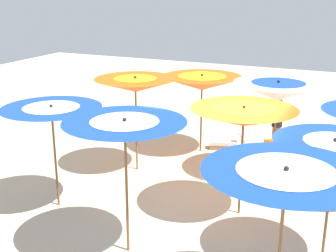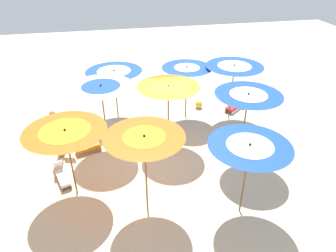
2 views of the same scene
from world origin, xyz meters
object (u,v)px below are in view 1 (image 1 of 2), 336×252
beach_umbrella_1 (334,153)px  beach_umbrella_4 (244,117)px  beach_umbrella_5 (278,91)px  beachgoer_0 (277,122)px  lounger_2 (269,157)px  beach_umbrella_0 (285,182)px  lounger_0 (226,143)px  beach_umbrella_3 (125,131)px  beach_umbrella_6 (52,114)px  beach_umbrella_7 (135,85)px  beach_umbrella_8 (202,83)px

beach_umbrella_1 → beach_umbrella_4: bearing=-31.5°
beach_umbrella_1 → beach_umbrella_5: (1.62, -3.38, 0.19)m
beachgoer_0 → lounger_2: bearing=-24.3°
beach_umbrella_0 → lounger_0: beach_umbrella_0 is taller
beach_umbrella_4 → lounger_0: beach_umbrella_4 is taller
beach_umbrella_5 → beach_umbrella_1: bearing=115.6°
beach_umbrella_3 → lounger_2: bearing=-105.0°
lounger_0 → beachgoer_0: beachgoer_0 is taller
beach_umbrella_5 → beachgoer_0: bearing=-80.7°
beach_umbrella_4 → lounger_2: size_ratio=1.81×
beach_umbrella_0 → beach_umbrella_3: beach_umbrella_3 is taller
beach_umbrella_1 → beach_umbrella_6: (5.60, 0.17, 0.05)m
beach_umbrella_0 → lounger_2: size_ratio=1.82×
beach_umbrella_7 → beachgoer_0: beach_umbrella_7 is taller
beach_umbrella_3 → beach_umbrella_6: size_ratio=1.10×
lounger_0 → beach_umbrella_4: bearing=93.4°
lounger_0 → beach_umbrella_0: bearing=95.0°
beach_umbrella_3 → lounger_2: (-1.42, -5.31, -2.10)m
beach_umbrella_4 → beachgoer_0: 4.07m
beach_umbrella_5 → beach_umbrella_7: beach_umbrella_7 is taller
beach_umbrella_7 → beach_umbrella_8: size_ratio=1.09×
beach_umbrella_5 → beach_umbrella_6: size_ratio=1.08×
beach_umbrella_3 → beach_umbrella_7: (1.69, -3.50, -0.03)m
beach_umbrella_7 → beachgoer_0: size_ratio=1.39×
beach_umbrella_5 → beachgoer_0: 2.10m
beach_umbrella_4 → lounger_0: (1.47, -3.72, -1.95)m
lounger_0 → beach_umbrella_6: bearing=47.4°
beach_umbrella_0 → beach_umbrella_1: size_ratio=1.04×
lounger_0 → lounger_2: lounger_2 is taller
beach_umbrella_1 → beach_umbrella_5: 3.75m
beach_umbrella_5 → beachgoer_0: size_ratio=1.39×
beach_umbrella_8 → beach_umbrella_1: bearing=131.9°
lounger_2 → beach_umbrella_8: bearing=-109.7°
beach_umbrella_7 → lounger_2: size_ratio=1.90×
beach_umbrella_0 → lounger_2: (1.41, -6.00, -1.97)m
beach_umbrella_5 → beach_umbrella_6: bearing=41.8°
beach_umbrella_4 → beach_umbrella_0: bearing=115.2°
beach_umbrella_0 → beach_umbrella_5: size_ratio=0.96×
beach_umbrella_3 → beach_umbrella_7: size_ratio=1.02×
beach_umbrella_6 → beach_umbrella_4: bearing=-160.8°
beach_umbrella_4 → beach_umbrella_7: size_ratio=0.95×
beach_umbrella_0 → beach_umbrella_1: (-0.46, -1.81, -0.13)m
beach_umbrella_3 → beach_umbrella_7: 3.89m
beach_umbrella_1 → beach_umbrella_4: 2.17m
beach_umbrella_3 → beach_umbrella_5: bearing=-110.4°
beach_umbrella_4 → lounger_2: beach_umbrella_4 is taller
beach_umbrella_4 → beach_umbrella_3: bearing=57.2°
beach_umbrella_7 → lounger_0: size_ratio=2.25×
beach_umbrella_1 → lounger_0: (3.31, -4.85, -1.85)m
beach_umbrella_1 → beachgoer_0: bearing=-69.4°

